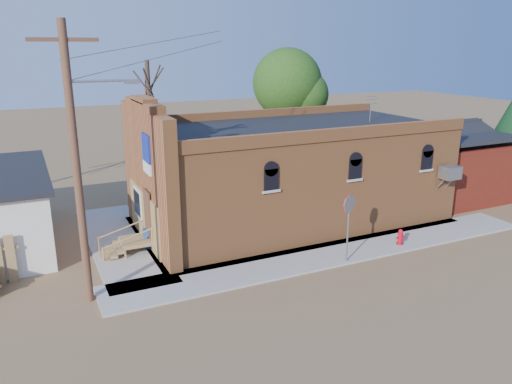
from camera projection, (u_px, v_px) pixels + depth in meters
name	position (u px, v px, depth m)	size (l,w,h in m)	color
ground	(317.00, 269.00, 19.11)	(120.00, 120.00, 0.00)	olive
sidewalk_south	(336.00, 253.00, 20.50)	(19.00, 2.20, 0.08)	#9E9991
sidewalk_west	(120.00, 241.00, 21.72)	(2.60, 10.00, 0.08)	#9E9991
brick_bar	(287.00, 174.00, 23.89)	(16.40, 7.97, 6.30)	#AF6735
red_shed	(441.00, 156.00, 27.96)	(5.40, 6.40, 4.30)	#5C200F
utility_pole	(78.00, 162.00, 15.47)	(3.12, 0.26, 9.00)	#4E331F
tree_bare_near	(148.00, 88.00, 27.47)	(2.80, 2.80, 7.65)	#483429
tree_leafy	(287.00, 83.00, 31.61)	(4.40, 4.40, 8.15)	#483429
fire_hydrant	(400.00, 237.00, 21.20)	(0.39, 0.37, 0.68)	#B10A19
stop_sign	(349.00, 210.00, 19.05)	(0.71, 0.33, 2.74)	gray
trash_barrel	(149.00, 238.00, 20.90)	(0.52, 0.52, 0.79)	navy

